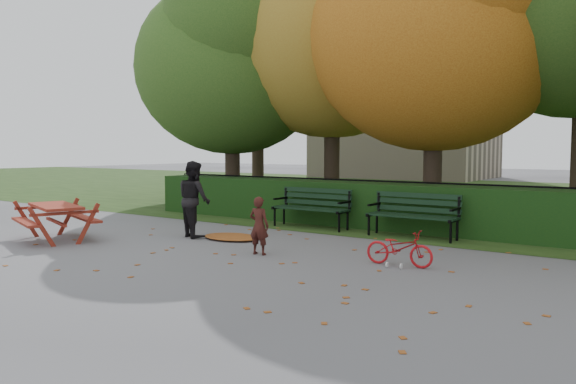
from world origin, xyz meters
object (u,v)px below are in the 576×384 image
Objects in this scene: bicycle at (399,248)px; tree_b at (339,15)px; tree_a at (235,52)px; tree_f at (261,38)px; adult at (194,199)px; bench_left at (313,205)px; picnic_table at (56,213)px; bench_right at (414,212)px; tree_c at (446,14)px; child at (259,226)px.

tree_b is at bearing 33.68° from bicycle.
tree_a is 7.21× the size of bicycle.
bicycle is at bearing -41.97° from tree_f.
tree_f is 10.47m from adult.
tree_f reaches higher than bench_left.
picnic_table is (0.82, -6.21, -3.98)m from tree_a.
adult is (-3.62, -2.47, 0.24)m from bench_right.
tree_b is 5.87m from bench_left.
bench_left is 2.40m from bench_right.
picnic_table is at bearing -104.65° from tree_b.
tree_c is at bearing -102.87° from adult.
bench_left reaches higher than bicycle.
picnic_table is (-1.93, -7.38, -4.87)m from tree_b.
bench_right reaches higher than bicycle.
bench_right is at bearing -121.01° from child.
bench_right is at bearing -33.92° from tree_f.
tree_b is 8.47× the size of bicycle.
bench_right is 3.49m from child.
child is (4.10, 1.13, -0.05)m from picnic_table.
tree_b reaches higher than bench_right.
picnic_table is 2.00× the size of child.
adult is at bearing 83.09° from bicycle.
tree_a is 0.81× the size of tree_f.
bicycle is at bearing -32.37° from tree_a.
tree_f is at bearing 146.08° from bench_right.
tree_b reaches higher than bench_left.
child is 2.37m from adult.
bench_left is 1.73× the size of bicycle.
tree_f is 9.44× the size of child.
tree_b is at bearing 23.05° from tree_a.
adult reaches higher than bench_right.
tree_b is at bearing 110.58° from bench_left.
child is at bearing -101.50° from tree_c.
tree_f is 4.72× the size of picnic_table.
tree_a is 7.69× the size of child.
tree_f is 8.85× the size of bicycle.
tree_a is at bearing 154.24° from bench_left.
child is at bearing -175.69° from adult.
tree_b reaches higher than adult.
bench_right is 2.85m from bicycle.
bicycle is (1.17, -4.95, -4.55)m from tree_c.
bench_left is at bearing 46.76° from bicycle.
tree_a reaches higher than bench_right.
tree_f is at bearing 43.86° from bicycle.
bench_left is at bearing -80.03° from child.
picnic_table is (2.76, -9.87, -5.15)m from tree_f.
bench_right is at bearing -16.61° from tree_a.
tree_b is 0.96× the size of tree_f.
tree_a is 4.31m from tree_f.
child is at bearing -51.89° from tree_f.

